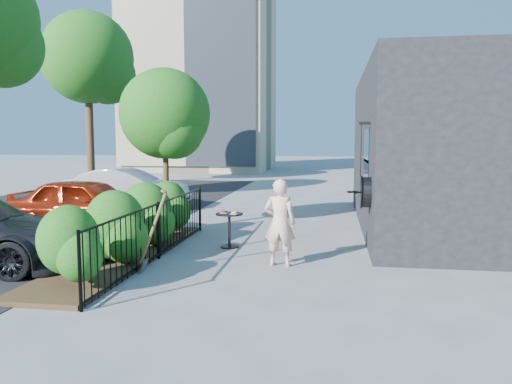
% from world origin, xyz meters
% --- Properties ---
extents(ground, '(120.00, 120.00, 0.00)m').
position_xyz_m(ground, '(0.00, 0.00, 0.00)').
color(ground, gray).
rests_on(ground, ground).
extents(shop_building, '(6.22, 9.00, 4.00)m').
position_xyz_m(shop_building, '(5.50, 4.50, 2.00)').
color(shop_building, black).
rests_on(shop_building, ground).
extents(fence, '(0.05, 6.05, 1.10)m').
position_xyz_m(fence, '(-1.50, 0.00, 0.56)').
color(fence, black).
rests_on(fence, ground).
extents(planting_bed, '(1.30, 6.00, 0.08)m').
position_xyz_m(planting_bed, '(-2.20, 0.00, 0.04)').
color(planting_bed, '#382616').
rests_on(planting_bed, ground).
extents(shrubs, '(1.10, 5.60, 1.24)m').
position_xyz_m(shrubs, '(-2.10, 0.10, 0.70)').
color(shrubs, '#1B5313').
rests_on(shrubs, ground).
extents(patio_tree, '(2.20, 2.20, 3.94)m').
position_xyz_m(patio_tree, '(-2.24, 2.76, 2.76)').
color(patio_tree, '#3F2B19').
rests_on(patio_tree, ground).
extents(street, '(9.00, 30.00, 0.01)m').
position_xyz_m(street, '(-7.00, 3.00, 0.00)').
color(street, black).
rests_on(street, ground).
extents(street_tree_far, '(4.40, 4.40, 8.28)m').
position_xyz_m(street_tree_far, '(-9.94, 13.96, 5.92)').
color(street_tree_far, '#3F2B19').
rests_on(street_tree_far, ground).
extents(cafe_table, '(0.58, 0.58, 0.77)m').
position_xyz_m(cafe_table, '(-0.37, 1.20, 0.50)').
color(cafe_table, black).
rests_on(cafe_table, ground).
extents(woman, '(0.60, 0.42, 1.58)m').
position_xyz_m(woman, '(0.84, -0.18, 0.79)').
color(woman, beige).
rests_on(woman, ground).
extents(shovel, '(0.52, 0.19, 1.47)m').
position_xyz_m(shovel, '(-1.26, -1.02, 0.65)').
color(shovel, brown).
rests_on(shovel, ground).
extents(car_red, '(4.03, 1.90, 1.33)m').
position_xyz_m(car_red, '(-4.23, 2.49, 0.67)').
color(car_red, maroon).
rests_on(car_red, ground).
extents(car_silver, '(4.04, 1.47, 1.32)m').
position_xyz_m(car_silver, '(-4.99, 6.67, 0.66)').
color(car_silver, '#B7B7BC').
rests_on(car_silver, ground).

